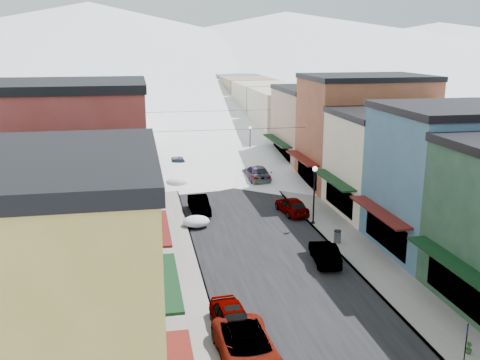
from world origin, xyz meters
name	(u,v)px	position (x,y,z in m)	size (l,w,h in m)	color
road	(203,151)	(0.00, 60.00, 0.01)	(10.00, 160.00, 0.01)	black
sidewalk_left	(155,153)	(-6.60, 60.00, 0.07)	(3.20, 160.00, 0.15)	gray
sidewalk_right	(250,149)	(6.60, 60.00, 0.07)	(3.20, 160.00, 0.15)	gray
curb_left	(166,152)	(-5.05, 60.00, 0.07)	(0.10, 160.00, 0.15)	slate
curb_right	(239,150)	(5.05, 60.00, 0.07)	(0.10, 160.00, 0.15)	slate
bldg_l_yellow	(0,337)	(-13.19, 4.00, 5.76)	(11.30, 8.70, 11.50)	gold
bldg_l_cream	(46,260)	(-13.19, 12.50, 4.76)	(11.30, 8.20, 9.50)	beige
bldg_l_brick_near	(56,186)	(-13.69, 20.50, 6.26)	(12.30, 8.20, 12.50)	maroon
bldg_l_grayblue	(80,179)	(-13.19, 29.00, 4.51)	(11.30, 9.20, 9.00)	#788FA1
bldg_l_brick_far	(77,145)	(-14.19, 38.00, 5.51)	(13.30, 9.20, 11.00)	maroon
bldg_l_tan	(96,133)	(-13.19, 48.00, 5.01)	(11.30, 11.20, 10.00)	#9C7C66
bldg_r_blue	(454,179)	(13.19, 21.00, 5.26)	(11.30, 9.20, 10.50)	#37627D
bldg_r_cream	(400,162)	(13.69, 30.00, 4.51)	(12.30, 9.20, 9.00)	beige
bldg_r_brick_far	(364,131)	(14.19, 39.00, 5.76)	(13.30, 9.20, 11.50)	brown
bldg_r_tan	(322,127)	(13.19, 49.00, 4.76)	(11.30, 11.20, 9.50)	tan
distant_blocks	(187,104)	(0.00, 83.00, 4.00)	(34.00, 55.00, 8.00)	gray
mountain_ridge	(113,43)	(-19.47, 277.18, 14.36)	(670.00, 340.00, 34.00)	silver
overhead_cables	(216,119)	(0.00, 47.50, 6.20)	(16.40, 15.04, 0.04)	black
car_white_suv	(247,348)	(-4.10, 9.64, 0.79)	(2.63, 5.71, 1.59)	white
car_silver_sedan	(233,320)	(-4.30, 12.40, 0.77)	(1.82, 4.52, 1.54)	#A5A7AD
car_dark_hatch	(199,205)	(-3.65, 32.96, 0.73)	(1.55, 4.45, 1.46)	black
car_silver_wagon	(178,165)	(-4.30, 48.71, 0.80)	(2.25, 5.54, 1.61)	#9EA0A6
car_green_sedan	(325,253)	(3.50, 20.31, 0.70)	(1.48, 4.26, 1.40)	black
car_gray_suv	(292,205)	(4.30, 31.09, 0.76)	(1.79, 4.46, 1.52)	gray
car_black_sedan	(257,173)	(3.81, 43.06, 0.83)	(2.34, 5.74, 1.67)	black
car_lane_silver	(192,143)	(-1.18, 62.90, 0.69)	(1.62, 4.04, 1.37)	gray
car_lane_white	(208,145)	(0.78, 60.21, 0.83)	(2.74, 5.95, 1.65)	silver
parking_sign	(466,340)	(5.77, 7.53, 1.35)	(0.13, 0.27, 2.06)	black
trash_can	(337,236)	(5.59, 23.38, 0.63)	(0.55, 0.55, 0.94)	#5C5F61
streetlamp_near	(314,188)	(5.20, 27.87, 3.20)	(0.40, 0.40, 4.83)	black
streetlamp_far	(250,139)	(5.20, 53.15, 2.82)	(0.35, 0.35, 4.23)	black
planter_far	(469,348)	(6.46, 8.23, 0.44)	(0.32, 0.32, 0.58)	#2F5526
snow_pile_mid	(196,221)	(-4.32, 29.32, 0.45)	(2.21, 2.56, 0.93)	white
snow_pile_far	(177,182)	(-4.88, 42.35, 0.47)	(2.31, 2.62, 0.98)	white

